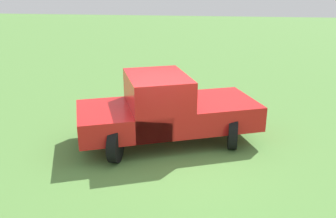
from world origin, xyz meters
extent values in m
plane|color=#54843D|center=(0.00, 0.00, 0.00)|extent=(80.00, 80.00, 0.00)
cylinder|color=black|center=(-2.17, 0.90, 0.40)|extent=(0.81, 0.22, 0.81)
cylinder|color=black|center=(-0.63, 1.54, 0.40)|extent=(0.81, 0.22, 0.81)
cylinder|color=black|center=(-1.05, -1.83, 0.40)|extent=(0.81, 0.22, 0.81)
cylinder|color=black|center=(0.50, -1.19, 0.40)|extent=(0.81, 0.22, 0.81)
cube|color=red|center=(-1.36, 1.14, 0.74)|extent=(2.52, 2.45, 0.64)
cube|color=red|center=(-0.73, -0.40, 1.12)|extent=(2.38, 2.11, 1.40)
cube|color=slate|center=(-0.73, -0.40, 1.56)|extent=(2.15, 1.85, 0.48)
cube|color=red|center=(-0.38, -1.25, 0.72)|extent=(2.66, 2.80, 0.60)
cube|color=silver|center=(-1.69, 1.93, 0.48)|extent=(1.79, 0.83, 0.16)
camera|label=1|loc=(7.77, 1.10, 3.98)|focal=37.93mm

